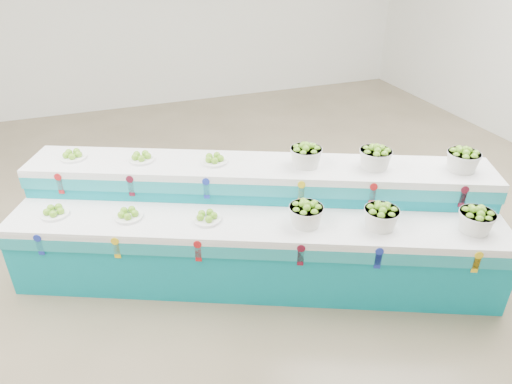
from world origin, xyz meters
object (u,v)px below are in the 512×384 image
display_stand (256,224)px  basket_lower_left (306,214)px  plate_upper_mid (141,156)px  basket_upper_right (463,159)px

display_stand → basket_lower_left: display_stand is taller
basket_lower_left → plate_upper_mid: size_ratio=1.18×
basket_lower_left → plate_upper_mid: (-1.22, 1.14, 0.24)m
display_stand → basket_lower_left: size_ratio=14.87×
basket_lower_left → display_stand: bearing=124.8°
display_stand → basket_upper_right: 2.02m
display_stand → basket_upper_right: (1.85, -0.51, 0.62)m
display_stand → basket_lower_left: bearing=-31.5°
basket_lower_left → plate_upper_mid: bearing=136.9°
basket_lower_left → basket_upper_right: 1.58m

